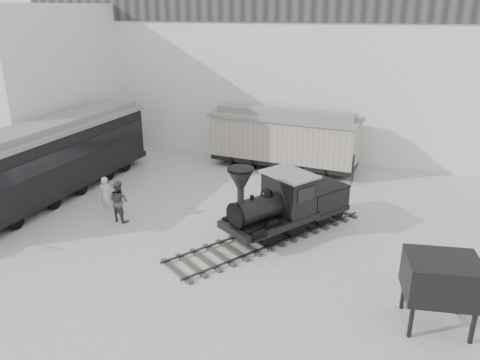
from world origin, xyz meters
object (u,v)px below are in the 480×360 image
(visitor_a, at_px, (106,195))
(visitor_b, at_px, (119,201))
(coal_hopper, at_px, (441,283))
(locomotive, at_px, (283,207))
(boxcar, at_px, (284,138))
(passenger_coach, at_px, (54,158))

(visitor_a, relative_size, visitor_b, 0.94)
(visitor_a, height_order, coal_hopper, coal_hopper)
(locomotive, bearing_deg, boxcar, 137.24)
(visitor_b, bearing_deg, coal_hopper, 175.67)
(locomotive, bearing_deg, visitor_b, -137.34)
(boxcar, relative_size, visitor_b, 4.68)
(boxcar, distance_m, visitor_a, 10.61)
(visitor_a, bearing_deg, boxcar, -129.01)
(passenger_coach, relative_size, visitor_a, 7.53)
(visitor_a, bearing_deg, coal_hopper, 160.65)
(boxcar, distance_m, coal_hopper, 14.58)
(visitor_a, height_order, visitor_b, visitor_b)
(visitor_a, xyz_separation_m, visitor_b, (0.96, -0.54, 0.05))
(visitor_b, bearing_deg, passenger_coach, -9.38)
(locomotive, xyz_separation_m, passenger_coach, (-11.51, 0.85, 0.74))
(visitor_a, distance_m, coal_hopper, 14.22)
(locomotive, relative_size, visitor_b, 4.60)
(visitor_b, bearing_deg, boxcar, -109.00)
(locomotive, distance_m, visitor_a, 8.02)
(visitor_b, bearing_deg, visitor_a, -17.38)
(passenger_coach, distance_m, visitor_a, 3.84)
(locomotive, distance_m, coal_hopper, 7.18)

